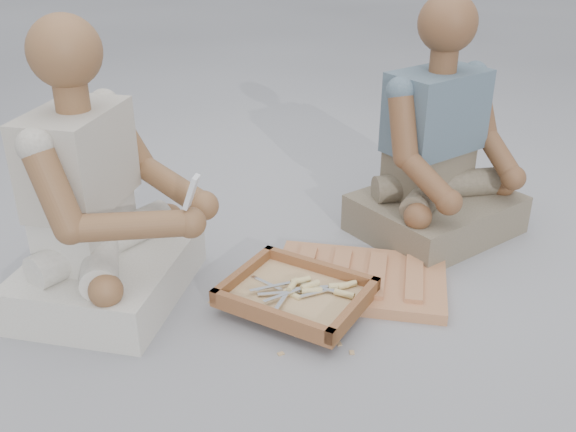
% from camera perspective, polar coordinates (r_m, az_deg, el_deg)
% --- Properties ---
extents(ground, '(60.00, 60.00, 0.00)m').
position_cam_1_polar(ground, '(2.26, 0.54, -7.77)').
color(ground, '#9B9BA0').
rests_on(ground, ground).
extents(carved_panel, '(0.63, 0.42, 0.04)m').
position_cam_1_polar(carved_panel, '(2.37, 6.34, -5.62)').
color(carved_panel, '#B06F44').
rests_on(carved_panel, ground).
extents(tool_tray, '(0.56, 0.51, 0.06)m').
position_cam_1_polar(tool_tray, '(2.20, 0.75, -6.97)').
color(tool_tray, brown).
rests_on(tool_tray, carved_panel).
extents(chisel_0, '(0.19, 0.14, 0.02)m').
position_cam_1_polar(chisel_0, '(2.23, 4.76, -6.25)').
color(chisel_0, silver).
rests_on(chisel_0, tool_tray).
extents(chisel_1, '(0.06, 0.22, 0.02)m').
position_cam_1_polar(chisel_1, '(2.19, 0.20, -6.46)').
color(chisel_1, silver).
rests_on(chisel_1, tool_tray).
extents(chisel_2, '(0.17, 0.16, 0.02)m').
position_cam_1_polar(chisel_2, '(2.20, 1.50, -6.34)').
color(chisel_2, silver).
rests_on(chisel_2, tool_tray).
extents(chisel_3, '(0.20, 0.13, 0.02)m').
position_cam_1_polar(chisel_3, '(2.20, -0.05, -6.84)').
color(chisel_3, silver).
rests_on(chisel_3, tool_tray).
extents(chisel_4, '(0.20, 0.13, 0.02)m').
position_cam_1_polar(chisel_4, '(2.23, 0.60, -5.86)').
color(chisel_4, silver).
rests_on(chisel_4, tool_tray).
extents(chisel_5, '(0.22, 0.08, 0.02)m').
position_cam_1_polar(chisel_5, '(2.19, 4.51, -6.78)').
color(chisel_5, silver).
rests_on(chisel_5, tool_tray).
extents(chisel_6, '(0.22, 0.08, 0.02)m').
position_cam_1_polar(chisel_6, '(2.22, 3.96, -6.25)').
color(chisel_6, silver).
rests_on(chisel_6, tool_tray).
extents(chisel_7, '(0.22, 0.08, 0.02)m').
position_cam_1_polar(chisel_7, '(2.19, 1.56, -6.70)').
color(chisel_7, silver).
rests_on(chisel_7, tool_tray).
extents(wood_chip_0, '(0.02, 0.02, 0.00)m').
position_cam_1_polar(wood_chip_0, '(2.28, 0.13, -7.32)').
color(wood_chip_0, tan).
rests_on(wood_chip_0, ground).
extents(wood_chip_1, '(0.02, 0.02, 0.00)m').
position_cam_1_polar(wood_chip_1, '(2.11, 0.83, -10.53)').
color(wood_chip_1, tan).
rests_on(wood_chip_1, ground).
extents(wood_chip_2, '(0.02, 0.02, 0.00)m').
position_cam_1_polar(wood_chip_2, '(2.08, 4.56, -11.26)').
color(wood_chip_2, tan).
rests_on(wood_chip_2, ground).
extents(wood_chip_3, '(0.02, 0.02, 0.00)m').
position_cam_1_polar(wood_chip_3, '(2.53, 1.51, -3.73)').
color(wood_chip_3, tan).
rests_on(wood_chip_3, ground).
extents(wood_chip_4, '(0.02, 0.02, 0.00)m').
position_cam_1_polar(wood_chip_4, '(2.05, 5.70, -11.98)').
color(wood_chip_4, tan).
rests_on(wood_chip_4, ground).
extents(wood_chip_5, '(0.02, 0.02, 0.00)m').
position_cam_1_polar(wood_chip_5, '(2.15, 1.46, -9.70)').
color(wood_chip_5, tan).
rests_on(wood_chip_5, ground).
extents(wood_chip_6, '(0.02, 0.02, 0.00)m').
position_cam_1_polar(wood_chip_6, '(2.48, 0.24, -4.42)').
color(wood_chip_6, tan).
rests_on(wood_chip_6, ground).
extents(wood_chip_7, '(0.02, 0.02, 0.00)m').
position_cam_1_polar(wood_chip_7, '(2.27, 1.49, -7.61)').
color(wood_chip_7, tan).
rests_on(wood_chip_7, ground).
extents(wood_chip_8, '(0.02, 0.02, 0.00)m').
position_cam_1_polar(wood_chip_8, '(2.03, -0.65, -12.14)').
color(wood_chip_8, tan).
rests_on(wood_chip_8, ground).
extents(wood_chip_9, '(0.02, 0.02, 0.00)m').
position_cam_1_polar(wood_chip_9, '(2.26, -1.03, -7.80)').
color(wood_chip_9, tan).
rests_on(wood_chip_9, ground).
extents(wood_chip_10, '(0.02, 0.02, 0.00)m').
position_cam_1_polar(wood_chip_10, '(2.28, -6.83, -7.59)').
color(wood_chip_10, tan).
rests_on(wood_chip_10, ground).
extents(wood_chip_11, '(0.02, 0.02, 0.00)m').
position_cam_1_polar(wood_chip_11, '(2.25, 5.04, -7.98)').
color(wood_chip_11, tan).
rests_on(wood_chip_11, ground).
extents(wood_chip_12, '(0.02, 0.02, 0.00)m').
position_cam_1_polar(wood_chip_12, '(2.17, 4.98, -9.57)').
color(wood_chip_12, tan).
rests_on(wood_chip_12, ground).
extents(wood_chip_13, '(0.02, 0.02, 0.00)m').
position_cam_1_polar(wood_chip_13, '(2.56, 0.89, -3.32)').
color(wood_chip_13, tan).
rests_on(wood_chip_13, ground).
extents(craftsman, '(0.65, 0.64, 0.97)m').
position_cam_1_polar(craftsman, '(2.24, -16.43, 0.47)').
color(craftsman, beige).
rests_on(craftsman, ground).
extents(companion, '(0.78, 0.79, 0.97)m').
position_cam_1_polar(companion, '(2.69, 13.24, 4.97)').
color(companion, '#736553').
rests_on(companion, ground).
extents(mobile_phone, '(0.05, 0.05, 0.11)m').
position_cam_1_polar(mobile_phone, '(1.99, -8.59, 2.14)').
color(mobile_phone, silver).
rests_on(mobile_phone, craftsman).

